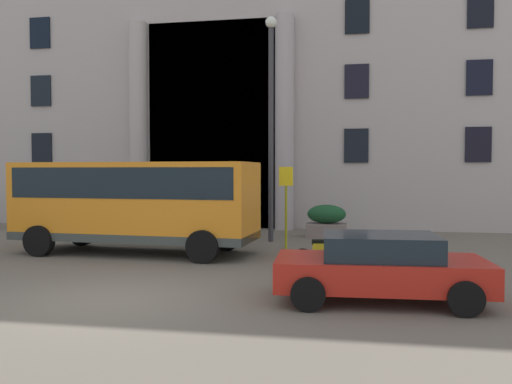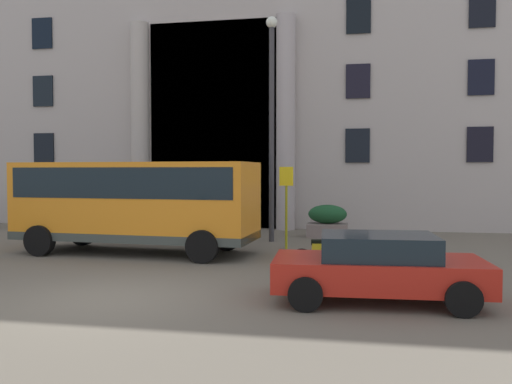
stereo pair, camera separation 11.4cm
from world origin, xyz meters
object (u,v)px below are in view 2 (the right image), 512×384
object	(u,v)px
orange_minibus	(136,199)
hedge_planter_east	(197,220)
bus_stop_sign	(286,198)
scooter_by_planter	(328,255)
hedge_planter_entrance_right	(327,222)
parked_compact_extra	(378,267)
lamppost_plaza_centre	(272,112)

from	to	relation	value
orange_minibus	hedge_planter_east	xyz separation A→B (m)	(0.46, 4.63, -1.04)
bus_stop_sign	scooter_by_planter	xyz separation A→B (m)	(1.51, -3.83, -1.17)
hedge_planter_entrance_right	hedge_planter_east	xyz separation A→B (m)	(-5.01, -0.32, 0.01)
bus_stop_sign	orange_minibus	bearing A→B (deg)	-158.19
bus_stop_sign	scooter_by_planter	size ratio (longest dim) A/B	1.36
bus_stop_sign	parked_compact_extra	world-z (taller)	bus_stop_sign
hedge_planter_east	lamppost_plaza_centre	bearing A→B (deg)	-21.80
hedge_planter_east	parked_compact_extra	distance (m)	11.32
orange_minibus	parked_compact_extra	size ratio (longest dim) A/B	1.82
hedge_planter_entrance_right	scooter_by_planter	distance (m)	7.06
hedge_planter_entrance_right	lamppost_plaza_centre	world-z (taller)	lamppost_plaza_centre
scooter_by_planter	lamppost_plaza_centre	distance (m)	7.20
hedge_planter_east	scooter_by_planter	bearing A→B (deg)	-51.32
hedge_planter_east	lamppost_plaza_centre	distance (m)	5.20
orange_minibus	hedge_planter_entrance_right	world-z (taller)	orange_minibus
bus_stop_sign	hedge_planter_east	distance (m)	4.94
bus_stop_sign	hedge_planter_east	bearing A→B (deg)	143.24
bus_stop_sign	hedge_planter_east	xyz separation A→B (m)	(-3.87, 2.89, -1.02)
hedge_planter_entrance_right	hedge_planter_east	size ratio (longest dim) A/B	0.75
hedge_planter_entrance_right	parked_compact_extra	size ratio (longest dim) A/B	0.37
orange_minibus	lamppost_plaza_centre	bearing A→B (deg)	46.32
lamppost_plaza_centre	parked_compact_extra	bearing A→B (deg)	-67.52
orange_minibus	scooter_by_planter	xyz separation A→B (m)	(5.84, -2.10, -1.19)
orange_minibus	hedge_planter_east	size ratio (longest dim) A/B	3.64
hedge_planter_entrance_right	hedge_planter_east	world-z (taller)	hedge_planter_east
orange_minibus	scooter_by_planter	bearing A→B (deg)	-16.62
parked_compact_extra	lamppost_plaza_centre	world-z (taller)	lamppost_plaza_centre
orange_minibus	parked_compact_extra	xyz separation A→B (m)	(6.92, -4.67, -0.97)
hedge_planter_east	hedge_planter_entrance_right	bearing A→B (deg)	3.70
orange_minibus	hedge_planter_entrance_right	size ratio (longest dim) A/B	4.87
hedge_planter_east	scooter_by_planter	size ratio (longest dim) A/B	1.04
bus_stop_sign	lamppost_plaza_centre	xyz separation A→B (m)	(-0.74, 1.64, 2.93)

